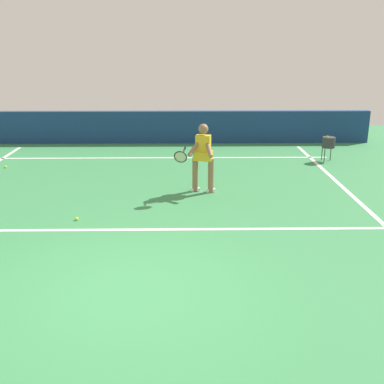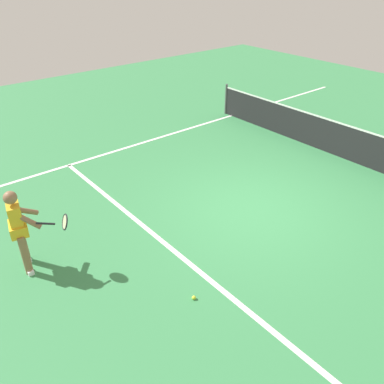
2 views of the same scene
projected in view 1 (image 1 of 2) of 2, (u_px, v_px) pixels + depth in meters
ground_plane at (125, 292)px, 6.31m from camera, size 26.72×26.72×0.00m
court_back_wall at (160, 127)px, 15.65m from camera, size 14.06×0.24×1.07m
baseline_marking at (157, 158)px, 13.72m from camera, size 10.06×0.10×0.01m
service_line_marking at (140, 230)px, 8.42m from camera, size 9.06×0.10×0.01m
tennis_player at (202, 156)px, 10.32m from camera, size 0.93×0.89×1.55m
tennis_ball_near at (195, 154)px, 14.03m from camera, size 0.07×0.07×0.07m
tennis_ball_mid at (77, 219)px, 8.86m from camera, size 0.07×0.07×0.07m
tennis_ball_far at (6, 167)px, 12.60m from camera, size 0.07×0.07×0.07m
ball_hopper at (329, 143)px, 13.16m from camera, size 0.36×0.36×0.74m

